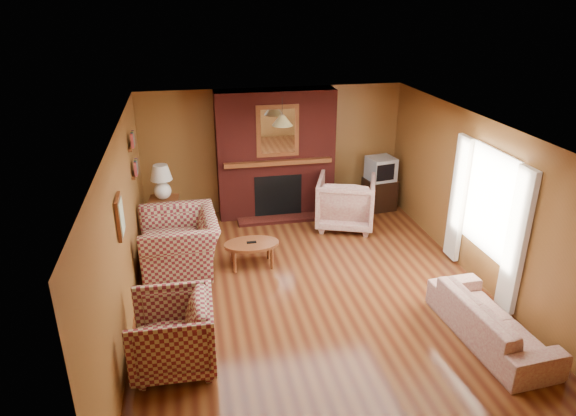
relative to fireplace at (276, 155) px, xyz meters
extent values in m
plane|color=#441C0E|center=(0.00, -2.98, -1.18)|extent=(6.50, 6.50, 0.00)
plane|color=white|center=(0.00, -2.98, 1.22)|extent=(6.50, 6.50, 0.00)
plane|color=brown|center=(0.00, 0.27, 0.02)|extent=(6.50, 0.00, 6.50)
plane|color=brown|center=(0.00, -6.23, 0.02)|extent=(6.50, 0.00, 6.50)
plane|color=brown|center=(-2.50, -2.98, 0.02)|extent=(0.00, 6.50, 6.50)
plane|color=brown|center=(2.50, -2.98, 0.02)|extent=(0.00, 6.50, 6.50)
cube|color=#511611|center=(0.00, 0.02, 0.02)|extent=(2.20, 0.50, 2.40)
cube|color=black|center=(0.00, -0.21, -0.73)|extent=(0.90, 0.06, 0.80)
cube|color=#511611|center=(0.00, -0.38, -1.15)|extent=(1.60, 0.35, 0.06)
cube|color=brown|center=(0.00, -0.25, -0.06)|extent=(2.00, 0.18, 0.08)
cube|color=brown|center=(0.00, -0.22, 0.52)|extent=(0.78, 0.05, 0.95)
cube|color=white|center=(0.00, -0.25, 0.52)|extent=(0.62, 0.02, 0.80)
cube|color=beige|center=(2.44, -3.93, -0.13)|extent=(0.08, 0.35, 2.00)
cube|color=beige|center=(2.44, -2.43, -0.13)|extent=(0.08, 0.35, 2.00)
cube|color=white|center=(2.48, -3.18, 0.12)|extent=(0.03, 1.10, 1.50)
cube|color=brown|center=(-2.47, -1.08, 0.17)|extent=(0.06, 0.55, 0.04)
cube|color=brown|center=(-2.47, -1.08, 0.62)|extent=(0.06, 0.55, 0.04)
cube|color=brown|center=(-2.47, -3.28, 0.37)|extent=(0.04, 0.40, 0.50)
cube|color=beige|center=(-2.44, -3.28, 0.37)|extent=(0.01, 0.32, 0.42)
cylinder|color=black|center=(0.00, -0.68, 1.04)|extent=(0.01, 0.01, 0.35)
cone|color=tan|center=(0.00, -0.68, 0.82)|extent=(0.36, 0.36, 0.18)
imported|color=maroon|center=(-1.85, -1.83, -0.75)|extent=(1.23, 1.39, 0.87)
imported|color=maroon|center=(-1.95, -4.17, -0.75)|extent=(0.97, 0.95, 0.86)
imported|color=#BDB193|center=(1.90, -4.45, -0.91)|extent=(0.85, 1.91, 0.54)
imported|color=#BDB193|center=(1.14, -0.85, -0.71)|extent=(1.31, 1.33, 0.95)
ellipsoid|color=brown|center=(-0.75, -2.01, -0.81)|extent=(0.86, 0.54, 0.05)
cube|color=black|center=(-0.75, -2.01, -0.77)|extent=(0.15, 0.05, 0.02)
cylinder|color=brown|center=(-0.46, -1.83, -1.01)|extent=(0.05, 0.05, 0.35)
cylinder|color=brown|center=(-1.04, -1.83, -1.01)|extent=(0.05, 0.05, 0.35)
cylinder|color=brown|center=(-0.46, -2.18, -1.01)|extent=(0.05, 0.05, 0.35)
cylinder|color=brown|center=(-1.04, -2.18, -1.01)|extent=(0.05, 0.05, 0.35)
cube|color=brown|center=(-2.10, -0.53, -0.85)|extent=(0.55, 0.55, 0.67)
sphere|color=white|center=(-2.10, -0.53, -0.36)|extent=(0.30, 0.30, 0.30)
cylinder|color=black|center=(-2.10, -0.53, -0.19)|extent=(0.03, 0.03, 0.09)
cone|color=silver|center=(-2.10, -0.53, -0.02)|extent=(0.38, 0.38, 0.26)
cube|color=black|center=(2.05, -0.18, -0.88)|extent=(0.61, 0.56, 0.61)
cube|color=#9EA1A6|center=(2.05, -0.18, -0.35)|extent=(0.56, 0.54, 0.45)
cube|color=black|center=(2.05, -0.43, -0.35)|extent=(0.37, 0.08, 0.32)
camera|label=1|loc=(-1.61, -9.14, 2.83)|focal=32.00mm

